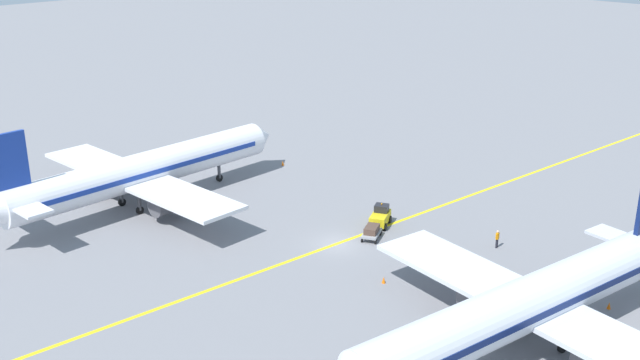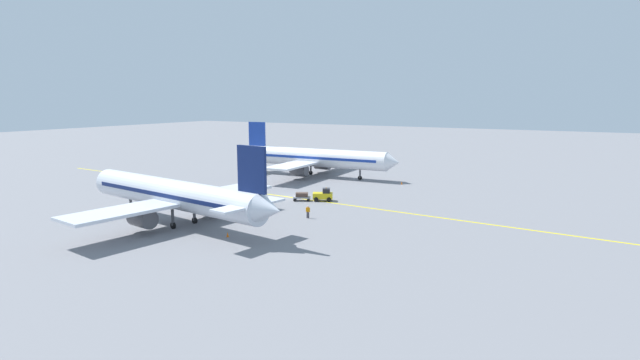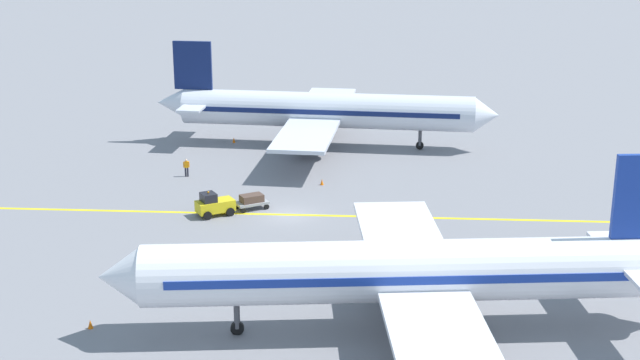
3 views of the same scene
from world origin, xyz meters
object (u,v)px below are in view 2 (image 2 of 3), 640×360
ground_crew_worker (308,211)px  traffic_cone_near_nose (245,203)px  airplane_at_gate (175,195)px  traffic_cone_mid_apron (228,235)px  airplane_adjacent_stand (314,158)px  baggage_tug_white (323,195)px  traffic_cone_by_wingtip (402,183)px  baggage_cart_trailing (302,196)px

ground_crew_worker → traffic_cone_near_nose: (2.63, 12.46, -0.63)m
airplane_at_gate → traffic_cone_mid_apron: 10.04m
airplane_adjacent_stand → baggage_tug_white: (-20.37, -13.62, -2.81)m
airplane_at_gate → traffic_cone_mid_apron: size_ratio=64.55×
baggage_tug_white → traffic_cone_by_wingtip: 20.66m
airplane_at_gate → traffic_cone_by_wingtip: (41.58, -14.11, -3.43)m
ground_crew_worker → traffic_cone_near_nose: bearing=78.1°
baggage_tug_white → ground_crew_worker: bearing=-161.0°
ground_crew_worker → airplane_adjacent_stand: bearing=29.1°
baggage_tug_white → traffic_cone_near_nose: baggage_tug_white is taller
baggage_tug_white → ground_crew_worker: (-10.73, -3.70, 0.01)m
traffic_cone_mid_apron → ground_crew_worker: bearing=-15.1°
airplane_at_gate → airplane_adjacent_stand: bearing=6.4°
traffic_cone_near_nose → traffic_cone_mid_apron: size_ratio=1.00×
baggage_tug_white → baggage_cart_trailing: size_ratio=1.14×
traffic_cone_mid_apron → baggage_tug_white: bearing=1.0°
airplane_adjacent_stand → baggage_tug_white: bearing=-146.2°
ground_crew_worker → baggage_tug_white: bearing=19.0°
airplane_at_gate → baggage_tug_white: bearing=-22.5°
airplane_at_gate → traffic_cone_by_wingtip: 44.04m
airplane_adjacent_stand → baggage_cart_trailing: 24.54m
baggage_cart_trailing → traffic_cone_near_nose: (-6.57, 5.83, -0.49)m
baggage_cart_trailing → ground_crew_worker: ground_crew_worker is taller
airplane_at_gate → baggage_cart_trailing: airplane_at_gate is taller
traffic_cone_mid_apron → traffic_cone_by_wingtip: same height
airplane_at_gate → traffic_cone_mid_apron: bearing=-98.0°
baggage_tug_white → traffic_cone_by_wingtip: size_ratio=6.10×
traffic_cone_mid_apron → traffic_cone_by_wingtip: size_ratio=1.00×
airplane_adjacent_stand → ground_crew_worker: airplane_adjacent_stand is taller
traffic_cone_near_nose → baggage_cart_trailing: bearing=-41.6°
airplane_at_gate → airplane_adjacent_stand: (41.95, 4.69, 0.00)m
ground_crew_worker → traffic_cone_by_wingtip: size_ratio=3.05×
airplane_at_gate → baggage_tug_white: (21.58, -8.93, -2.81)m
airplane_adjacent_stand → baggage_cart_trailing: size_ratio=12.03×
ground_crew_worker → traffic_cone_mid_apron: 12.62m
baggage_tug_white → airplane_adjacent_stand: bearing=33.8°
ground_crew_worker → traffic_cone_near_nose: size_ratio=3.05×
airplane_adjacent_stand → baggage_cart_trailing: airplane_adjacent_stand is taller
airplane_at_gate → baggage_tug_white: airplane_at_gate is taller
baggage_tug_white → traffic_cone_by_wingtip: bearing=-14.5°
traffic_cone_mid_apron → traffic_cone_by_wingtip: 43.15m
baggage_tug_white → traffic_cone_mid_apron: bearing=-179.0°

